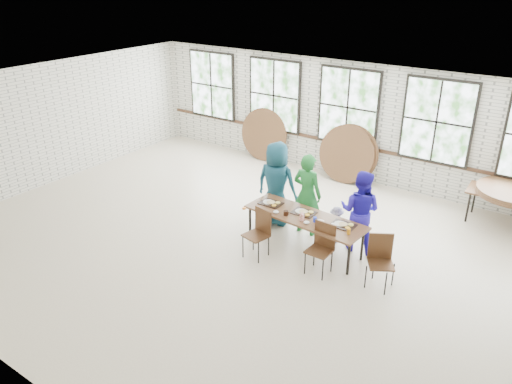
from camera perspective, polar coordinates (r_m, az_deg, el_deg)
room at (r=12.85m, az=10.48°, el=9.31°), size 12.00×12.00×12.00m
dining_table at (r=9.59m, az=5.62°, el=-3.03°), size 2.46×0.99×0.74m
chair_near_left at (r=9.45m, az=0.41°, el=-4.25°), size 0.50×0.49×0.95m
chair_near_right at (r=9.05m, az=7.55°, el=-5.90°), size 0.43×0.42×0.95m
chair_spare at (r=8.88m, az=14.04°, el=-7.11°), size 0.57×0.56×0.95m
adult_teal at (r=10.50m, az=2.35°, el=0.94°), size 0.96×0.69×1.83m
adult_green at (r=10.17m, az=5.86°, el=-0.27°), size 0.64×0.43×1.73m
toddler at (r=10.11m, az=9.15°, el=-3.69°), size 0.52×0.33×0.77m
adult_blue at (r=9.75m, az=11.79°, el=-2.14°), size 0.86×0.70×1.64m
tabletop_clutter at (r=9.49m, az=5.99°, el=-2.85°), size 2.07×0.57×0.11m
round_tops_leaning at (r=13.31m, az=7.11°, el=5.12°), size 4.17×0.43×1.49m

